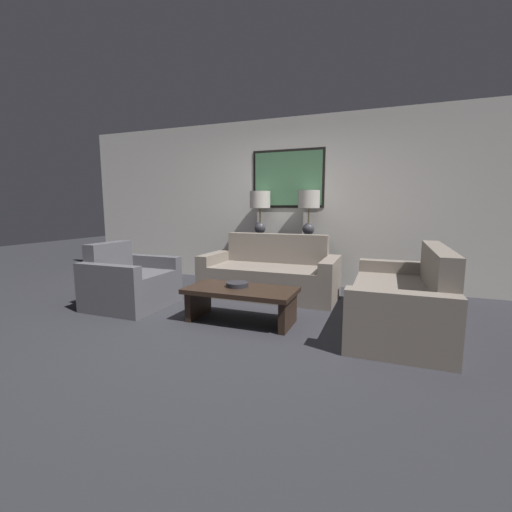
% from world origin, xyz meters
% --- Properties ---
extents(ground_plane, '(20.00, 20.00, 0.00)m').
position_xyz_m(ground_plane, '(0.00, 0.00, 0.00)').
color(ground_plane, '#28282D').
extents(back_wall, '(7.68, 0.12, 2.65)m').
position_xyz_m(back_wall, '(0.00, 2.37, 1.33)').
color(back_wall, beige).
rests_on(back_wall, ground_plane).
extents(console_table, '(1.33, 0.38, 0.80)m').
position_xyz_m(console_table, '(0.00, 2.11, 0.40)').
color(console_table, black).
rests_on(console_table, ground_plane).
extents(table_lamp_left, '(0.33, 0.33, 0.70)m').
position_xyz_m(table_lamp_left, '(-0.40, 2.11, 1.28)').
color(table_lamp_left, '#333338').
rests_on(table_lamp_left, console_table).
extents(table_lamp_right, '(0.33, 0.33, 0.70)m').
position_xyz_m(table_lamp_right, '(0.40, 2.11, 1.28)').
color(table_lamp_right, '#333338').
rests_on(table_lamp_right, console_table).
extents(couch_by_back_wall, '(1.88, 0.89, 0.86)m').
position_xyz_m(couch_by_back_wall, '(0.00, 1.46, 0.29)').
color(couch_by_back_wall, slate).
rests_on(couch_by_back_wall, ground_plane).
extents(couch_by_side, '(0.89, 1.88, 0.86)m').
position_xyz_m(couch_by_side, '(1.70, 0.68, 0.29)').
color(couch_by_side, slate).
rests_on(couch_by_side, ground_plane).
extents(coffee_table, '(1.20, 0.60, 0.38)m').
position_xyz_m(coffee_table, '(0.07, 0.25, 0.28)').
color(coffee_table, black).
rests_on(coffee_table, ground_plane).
extents(decorative_bowl, '(0.25, 0.25, 0.05)m').
position_xyz_m(decorative_bowl, '(0.00, 0.30, 0.40)').
color(decorative_bowl, '#232328').
rests_on(decorative_bowl, coffee_table).
extents(armchair_near_back_wall, '(0.87, 0.94, 0.80)m').
position_xyz_m(armchair_near_back_wall, '(-1.50, 0.31, 0.28)').
color(armchair_near_back_wall, '#4C4C51').
rests_on(armchair_near_back_wall, ground_plane).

